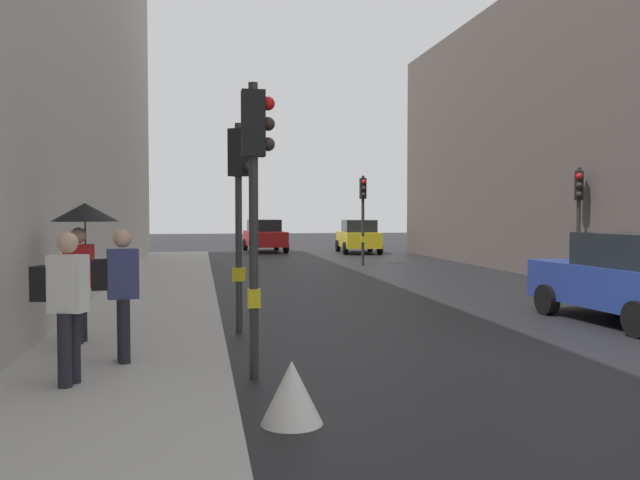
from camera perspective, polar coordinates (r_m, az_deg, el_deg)
The scene contains 13 objects.
ground_plane at distance 10.54m, azimuth 23.23°, elevation -9.63°, with size 120.00×120.00×0.00m, color black.
sidewalk_kerb at distance 14.78m, azimuth -14.19°, elevation -5.79°, with size 2.84×40.00×0.16m, color #A8A5A0.
traffic_light_near_right at distance 12.01m, azimuth -6.86°, elevation 4.37°, with size 0.44×0.38×3.74m.
traffic_light_mid_street at distance 20.64m, azimuth 21.17°, elevation 2.82°, with size 0.36×0.45×3.45m.
traffic_light_near_left at distance 8.66m, azimuth -5.54°, elevation 5.48°, with size 0.43×0.24×3.81m.
traffic_light_far_median at distance 27.40m, azimuth 3.69°, elevation 3.12°, with size 0.25×0.44×3.65m.
car_blue_van at distance 14.29m, azimuth 24.95°, elevation -2.99°, with size 2.28×4.33×1.76m.
car_red_sedan at distance 36.95m, azimuth -4.74°, elevation 0.37°, with size 2.28×4.33×1.76m.
car_yellow_taxi at distance 35.60m, azimuth 3.29°, elevation 0.30°, with size 2.23×4.31×1.76m.
pedestrian_with_umbrella at distance 10.82m, azimuth -19.53°, elevation 0.55°, with size 1.00×1.00×2.14m.
pedestrian_with_black_backpack at distance 8.27m, azimuth -20.92°, elevation -4.70°, with size 0.65×0.44×1.77m.
pedestrian_with_grey_backpack at distance 9.30m, azimuth -16.71°, elevation -3.88°, with size 0.64×0.38×1.77m.
warning_sign_triangle at distance 6.99m, azimuth -2.42°, elevation -12.82°, with size 0.64×0.64×0.65m, color silver.
Camera 1 is at (-5.71, -8.60, 2.16)m, focal length 37.57 mm.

